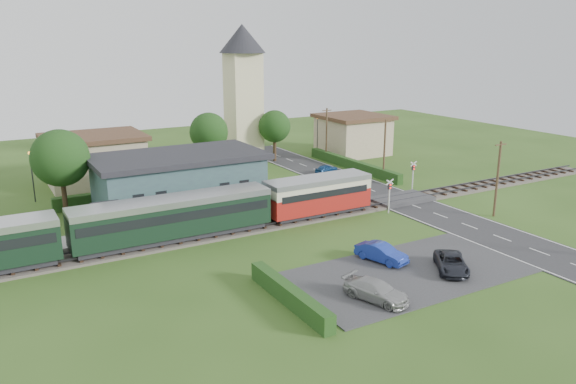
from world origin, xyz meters
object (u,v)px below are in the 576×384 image
house_east (353,134)px  car_park_dark (451,263)px  train (134,223)px  pedestrian_near (282,197)px  pedestrian_far (111,225)px  equipment_hut (108,219)px  car_park_silver (376,291)px  house_west (95,159)px  car_on_road (326,169)px  car_park_blue (381,253)px  crossing_signal_far (413,172)px  station_building (179,181)px  crossing_signal_near (389,191)px  church_tower (243,83)px

house_east → car_park_dark: house_east is taller
train → pedestrian_near: train is taller
pedestrian_far → car_park_dark: bearing=-109.2°
equipment_hut → house_east: house_east is taller
equipment_hut → car_park_silver: size_ratio=0.58×
house_west → car_on_road: (25.12, -9.26, -2.21)m
car_park_blue → car_park_dark: 4.96m
crossing_signal_far → car_park_dark: bearing=-124.7°
equipment_hut → house_east: (38.00, 18.80, 1.05)m
station_building → car_park_blue: size_ratio=4.00×
pedestrian_near → crossing_signal_near: bearing=156.8°
house_west → car_on_road: size_ratio=3.48×
train → church_tower: 34.85m
church_tower → car_park_silver: 44.76m
station_building → house_west: size_ratio=1.48×
pedestrian_near → church_tower: bearing=-98.4°
crossing_signal_far → pedestrian_near: (-15.67, 0.46, -0.71)m
house_west → car_park_silver: 40.35m
station_building → pedestrian_far: (-7.82, -5.71, -1.47)m
car_park_blue → car_park_silver: (-4.28, -4.80, -0.03)m
car_park_dark → pedestrian_near: (-3.43, 18.17, 0.76)m
car_park_silver → church_tower: bearing=55.9°
crossing_signal_far → house_east: bearing=71.9°
train → car_park_silver: bearing=-56.8°
car_on_road → crossing_signal_near: bearing=152.5°
house_west → crossing_signal_near: bearing=-49.9°
station_building → crossing_signal_near: 19.98m
crossing_signal_far → car_park_silver: 27.20m
equipment_hut → car_park_blue: size_ratio=0.64×
pedestrian_near → house_east: bearing=-130.4°
train → car_on_road: train is taller
car_park_blue → pedestrian_far: bearing=120.6°
car_on_road → car_park_silver: (-16.21, -30.04, 0.13)m
station_building → crossing_signal_near: station_building is taller
car_on_road → car_park_silver: 34.14m
equipment_hut → house_east: bearing=26.3°
crossing_signal_near → car_park_dark: (-5.05, -12.91, -1.47)m
crossing_signal_near → house_east: bearing=60.9°
equipment_hut → car_on_road: size_ratio=0.82×
train → car_park_blue: (14.95, -11.50, -1.44)m
car_park_blue → car_park_dark: (3.17, -3.81, -0.07)m
equipment_hut → station_building: (8.00, 5.79, 0.95)m
car_on_road → train: bearing=102.5°
station_building → crossing_signal_far: 24.51m
crossing_signal_far → car_park_blue: 20.80m
house_west → crossing_signal_near: size_ratio=3.30×
house_east → car_on_road: (-9.88, -8.26, -2.22)m
church_tower → crossing_signal_near: bearing=-87.2°
car_park_silver → station_building: bearing=79.4°
crossing_signal_near → car_park_blue: crossing_signal_near is taller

